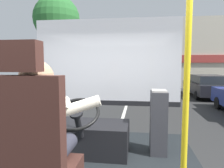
% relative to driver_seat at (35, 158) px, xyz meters
% --- Properties ---
extents(ground, '(18.00, 44.00, 0.06)m').
position_rel_driver_seat_xyz_m(ground, '(0.12, 9.41, -1.34)').
color(ground, '#2B2B2B').
extents(driver_seat, '(0.48, 0.48, 1.31)m').
position_rel_driver_seat_xyz_m(driver_seat, '(0.00, 0.00, 0.00)').
color(driver_seat, black).
rests_on(driver_seat, bus_floor).
extents(bus_driver, '(0.78, 0.53, 0.75)m').
position_rel_driver_seat_xyz_m(bus_driver, '(0.00, 0.10, 0.18)').
color(bus_driver, '#282833').
rests_on(bus_driver, driver_seat).
extents(steering_console, '(1.10, 0.97, 0.78)m').
position_rel_driver_seat_xyz_m(steering_console, '(0.00, 1.32, -0.34)').
color(steering_console, black).
rests_on(steering_console, bus_floor).
extents(handrail_pole, '(0.04, 0.04, 1.91)m').
position_rel_driver_seat_xyz_m(handrail_pole, '(1.01, 0.29, 0.40)').
color(handrail_pole, yellow).
rests_on(handrail_pole, bus_floor).
extents(fare_box, '(0.21, 0.28, 0.85)m').
position_rel_driver_seat_xyz_m(fare_box, '(0.94, 1.44, -0.14)').
color(fare_box, '#333338').
rests_on(fare_box, bus_floor).
extents(windshield_panel, '(2.50, 0.08, 1.48)m').
position_rel_driver_seat_xyz_m(windshield_panel, '(0.12, 2.23, 0.49)').
color(windshield_panel, silver).
extents(street_tree, '(2.45, 2.45, 5.58)m').
position_rel_driver_seat_xyz_m(street_tree, '(-3.73, 9.34, 2.98)').
color(street_tree, '#4C3828').
rests_on(street_tree, ground).
extents(shop_building, '(10.77, 4.25, 5.68)m').
position_rel_driver_seat_xyz_m(shop_building, '(4.87, 17.62, 1.52)').
color(shop_building, '#BCB29E').
rests_on(shop_building, ground).
extents(parked_car_black, '(1.97, 4.09, 1.30)m').
position_rel_driver_seat_xyz_m(parked_car_black, '(4.74, 11.35, -0.64)').
color(parked_car_black, black).
rests_on(parked_car_black, ground).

